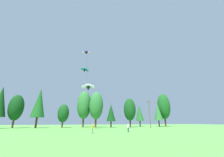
{
  "coord_description": "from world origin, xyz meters",
  "views": [
    {
      "loc": [
        -7.88,
        -2.58,
        1.93
      ],
      "look_at": [
        -0.24,
        21.27,
        9.76
      ],
      "focal_mm": 22.44,
      "sensor_mm": 36.0,
      "label": 1
    }
  ],
  "objects_px": {
    "kite_flyer_mid": "(128,127)",
    "parafoil_kite_high_purple": "(86,53)",
    "parafoil_kite_far_white": "(88,87)",
    "utility_pole": "(150,113)",
    "kite_flyer_near": "(92,128)",
    "parafoil_kite_mid_teal": "(85,70)"
  },
  "relations": [
    {
      "from": "kite_flyer_mid",
      "to": "parafoil_kite_high_purple",
      "type": "distance_m",
      "value": 24.74
    },
    {
      "from": "parafoil_kite_far_white",
      "to": "utility_pole",
      "type": "bearing_deg",
      "value": 14.31
    },
    {
      "from": "utility_pole",
      "to": "parafoil_kite_far_white",
      "type": "distance_m",
      "value": 24.46
    },
    {
      "from": "parafoil_kite_high_purple",
      "to": "utility_pole",
      "type": "bearing_deg",
      "value": 14.7
    },
    {
      "from": "kite_flyer_mid",
      "to": "parafoil_kite_far_white",
      "type": "height_order",
      "value": "parafoil_kite_far_white"
    },
    {
      "from": "kite_flyer_near",
      "to": "parafoil_kite_mid_teal",
      "type": "relative_size",
      "value": 0.11
    },
    {
      "from": "utility_pole",
      "to": "kite_flyer_mid",
      "type": "height_order",
      "value": "utility_pole"
    },
    {
      "from": "parafoil_kite_high_purple",
      "to": "parafoil_kite_far_white",
      "type": "height_order",
      "value": "parafoil_kite_high_purple"
    },
    {
      "from": "parafoil_kite_mid_teal",
      "to": "parafoil_kite_far_white",
      "type": "bearing_deg",
      "value": 6.78
    },
    {
      "from": "utility_pole",
      "to": "kite_flyer_near",
      "type": "relative_size",
      "value": 5.63
    },
    {
      "from": "utility_pole",
      "to": "parafoil_kite_high_purple",
      "type": "distance_m",
      "value": 30.03
    },
    {
      "from": "utility_pole",
      "to": "parafoil_kite_far_white",
      "type": "relative_size",
      "value": 0.7
    },
    {
      "from": "kite_flyer_near",
      "to": "kite_flyer_mid",
      "type": "xyz_separation_m",
      "value": [
        7.54,
        1.33,
        0.0
      ]
    },
    {
      "from": "kite_flyer_mid",
      "to": "parafoil_kite_mid_teal",
      "type": "relative_size",
      "value": 0.11
    },
    {
      "from": "parafoil_kite_high_purple",
      "to": "parafoil_kite_mid_teal",
      "type": "relative_size",
      "value": 1.35
    },
    {
      "from": "parafoil_kite_mid_teal",
      "to": "parafoil_kite_high_purple",
      "type": "bearing_deg",
      "value": -70.52
    },
    {
      "from": "utility_pole",
      "to": "parafoil_kite_far_white",
      "type": "bearing_deg",
      "value": -165.69
    },
    {
      "from": "parafoil_kite_far_white",
      "to": "kite_flyer_near",
      "type": "bearing_deg",
      "value": -92.92
    },
    {
      "from": "parafoil_kite_high_purple",
      "to": "parafoil_kite_mid_teal",
      "type": "distance_m",
      "value": 5.43
    },
    {
      "from": "kite_flyer_near",
      "to": "parafoil_kite_mid_teal",
      "type": "bearing_deg",
      "value": 93.17
    },
    {
      "from": "kite_flyer_mid",
      "to": "kite_flyer_near",
      "type": "bearing_deg",
      "value": -170.01
    },
    {
      "from": "parafoil_kite_high_purple",
      "to": "kite_flyer_near",
      "type": "bearing_deg",
      "value": -87.29
    }
  ]
}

